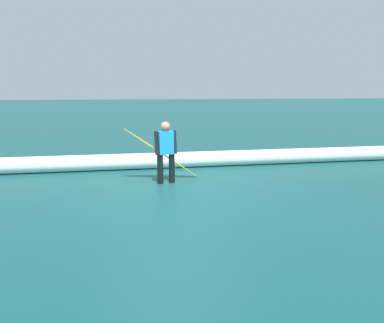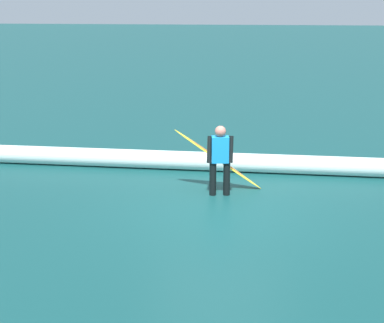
# 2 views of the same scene
# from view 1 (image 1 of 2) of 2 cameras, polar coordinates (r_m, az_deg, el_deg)

# --- Properties ---
(ground_plane) EXTENTS (167.19, 167.19, 0.00)m
(ground_plane) POSITION_cam_1_polar(r_m,az_deg,el_deg) (7.85, -3.02, -4.68)
(ground_plane) COLOR #124344
(surfer) EXTENTS (0.51, 0.30, 1.43)m
(surfer) POSITION_cam_1_polar(r_m,az_deg,el_deg) (8.40, -4.12, 1.94)
(surfer) COLOR black
(surfer) RESTS_ON ground_plane
(surfboard) EXTENTS (1.85, 0.56, 1.31)m
(surfboard) POSITION_cam_1_polar(r_m,az_deg,el_deg) (8.76, -4.74, 1.27)
(surfboard) COLOR yellow
(surfboard) RESTS_ON ground_plane
(wave_crest_foreground) EXTENTS (18.48, 0.66, 0.43)m
(wave_crest_foreground) POSITION_cam_1_polar(r_m,az_deg,el_deg) (10.15, -5.77, 0.13)
(wave_crest_foreground) COLOR white
(wave_crest_foreground) RESTS_ON ground_plane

